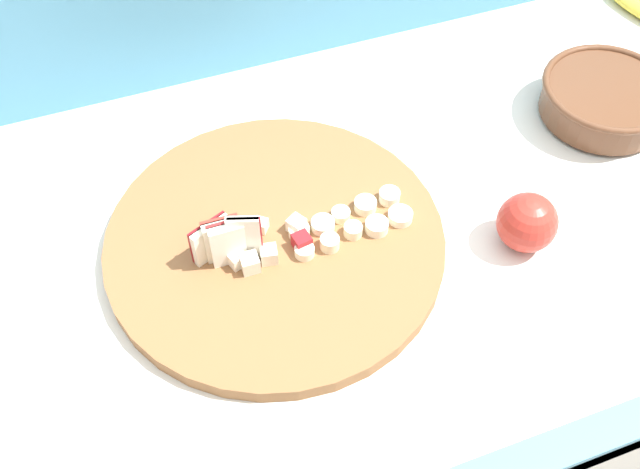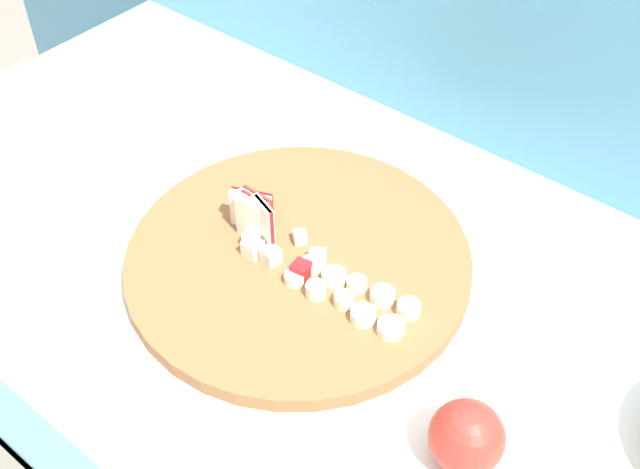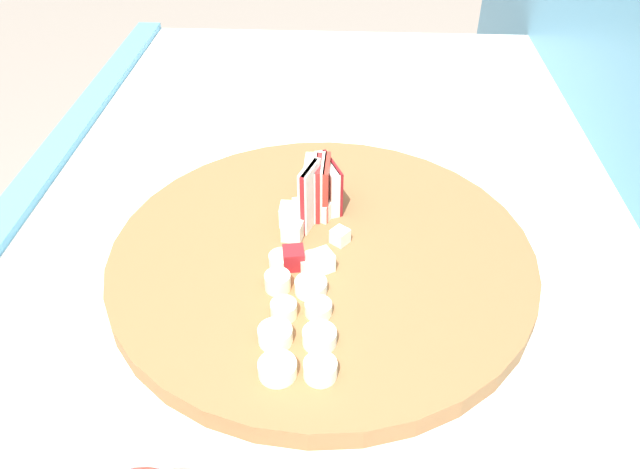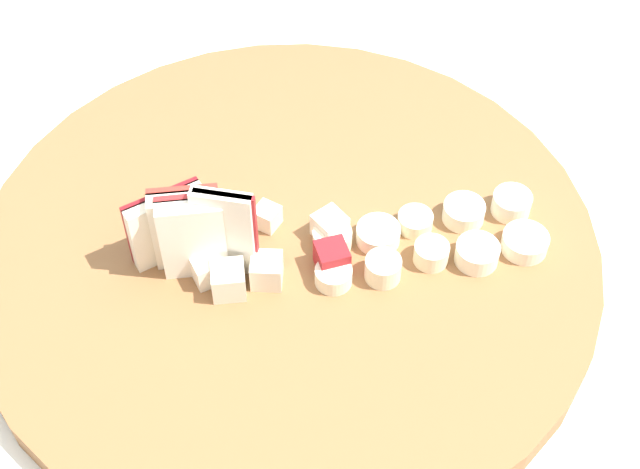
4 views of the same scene
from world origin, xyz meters
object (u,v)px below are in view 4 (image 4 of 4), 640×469
at_px(cutting_board, 288,252).
at_px(apple_wedge_fan, 192,230).
at_px(apple_dice_pile, 257,256).
at_px(banana_slice_rows, 433,239).

distance_m(cutting_board, apple_wedge_fan, 0.07).
xyz_separation_m(cutting_board, apple_dice_pile, (-0.02, -0.02, 0.02)).
bearing_deg(apple_wedge_fan, apple_dice_pile, -14.51).
height_order(cutting_board, apple_wedge_fan, apple_wedge_fan).
xyz_separation_m(apple_dice_pile, banana_slice_rows, (0.11, 0.00, -0.00)).
bearing_deg(cutting_board, banana_slice_rows, -9.76).
xyz_separation_m(apple_wedge_fan, banana_slice_rows, (0.15, -0.01, -0.02)).
bearing_deg(cutting_board, apple_wedge_fan, -173.75).
relative_size(cutting_board, banana_slice_rows, 2.61).
bearing_deg(banana_slice_rows, apple_dice_pile, -179.75).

